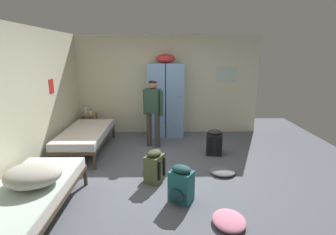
{
  "coord_description": "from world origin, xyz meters",
  "views": [
    {
      "loc": [
        -0.06,
        -4.32,
        2.1
      ],
      "look_at": [
        0.0,
        0.24,
        0.95
      ],
      "focal_mm": 27.61,
      "sensor_mm": 36.0,
      "label": 1
    }
  ],
  "objects": [
    {
      "name": "ground_plane",
      "position": [
        0.0,
        0.0,
        0.0
      ],
      "size": [
        7.74,
        7.74,
        0.0
      ],
      "primitive_type": "plane",
      "color": "#565B66"
    },
    {
      "name": "room_backdrop",
      "position": [
        -1.18,
        1.22,
        1.27
      ],
      "size": [
        4.77,
        4.9,
        2.54
      ],
      "color": "beige",
      "rests_on": "ground_plane"
    },
    {
      "name": "locker_bank",
      "position": [
        -0.04,
        2.14,
        0.97
      ],
      "size": [
        0.9,
        0.55,
        2.07
      ],
      "color": "#7A9ECC",
      "rests_on": "ground_plane"
    },
    {
      "name": "shelf_unit",
      "position": [
        -2.02,
        2.17,
        0.35
      ],
      "size": [
        0.38,
        0.3,
        0.57
      ],
      "color": "#99704C",
      "rests_on": "ground_plane"
    },
    {
      "name": "bed_left_front",
      "position": [
        -1.77,
        -1.4,
        0.38
      ],
      "size": [
        0.9,
        1.9,
        0.49
      ],
      "color": "#473828",
      "rests_on": "ground_plane"
    },
    {
      "name": "bed_left_rear",
      "position": [
        -1.77,
        1.02,
        0.38
      ],
      "size": [
        0.9,
        1.9,
        0.49
      ],
      "color": "#473828",
      "rests_on": "ground_plane"
    },
    {
      "name": "bedding_heap",
      "position": [
        -1.7,
        -1.36,
        0.62
      ],
      "size": [
        0.68,
        0.63,
        0.26
      ],
      "color": "#B7B2A8",
      "rests_on": "bed_left_front"
    },
    {
      "name": "person_traveler",
      "position": [
        -0.32,
        1.31,
        0.92
      ],
      "size": [
        0.45,
        0.31,
        1.52
      ],
      "color": "#3D3833",
      "rests_on": "ground_plane"
    },
    {
      "name": "water_bottle",
      "position": [
        -2.1,
        2.19,
        0.67
      ],
      "size": [
        0.06,
        0.06,
        0.22
      ],
      "color": "#B2DBEA",
      "rests_on": "shelf_unit"
    },
    {
      "name": "lotion_bottle",
      "position": [
        -1.95,
        2.13,
        0.63
      ],
      "size": [
        0.05,
        0.05,
        0.13
      ],
      "color": "beige",
      "rests_on": "shelf_unit"
    },
    {
      "name": "backpack_olive",
      "position": [
        -0.24,
        -0.36,
        0.26
      ],
      "size": [
        0.41,
        0.39,
        0.55
      ],
      "color": "#566038",
      "rests_on": "ground_plane"
    },
    {
      "name": "backpack_teal",
      "position": [
        0.17,
        -0.97,
        0.26
      ],
      "size": [
        0.4,
        0.41,
        0.55
      ],
      "color": "#23666B",
      "rests_on": "ground_plane"
    },
    {
      "name": "backpack_black",
      "position": [
        0.98,
        0.8,
        0.26
      ],
      "size": [
        0.35,
        0.37,
        0.55
      ],
      "color": "black",
      "rests_on": "ground_plane"
    },
    {
      "name": "clothes_pile_grey",
      "position": [
        0.97,
        -0.11,
        0.04
      ],
      "size": [
        0.45,
        0.4,
        0.08
      ],
      "color": "slate",
      "rests_on": "ground_plane"
    },
    {
      "name": "clothes_pile_pink",
      "position": [
        0.74,
        -1.5,
        0.05
      ],
      "size": [
        0.42,
        0.49,
        0.1
      ],
      "color": "pink",
      "rests_on": "ground_plane"
    }
  ]
}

